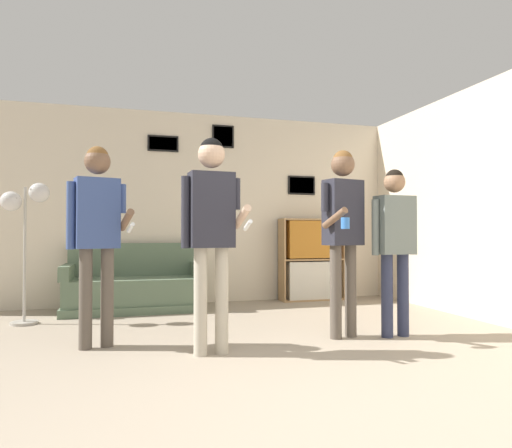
# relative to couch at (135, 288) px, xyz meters

# --- Properties ---
(ground_plane) EXTENTS (20.00, 20.00, 0.00)m
(ground_plane) POSITION_rel_couch_xyz_m (1.04, -3.94, -0.29)
(ground_plane) COLOR gray
(wall_back) EXTENTS (7.83, 0.08, 2.70)m
(wall_back) POSITION_rel_couch_xyz_m (1.04, 0.42, 1.07)
(wall_back) COLOR beige
(wall_back) RESTS_ON ground_plane
(wall_right) EXTENTS (0.06, 6.72, 2.70)m
(wall_right) POSITION_rel_couch_xyz_m (3.78, -1.77, 1.06)
(wall_right) COLOR beige
(wall_right) RESTS_ON ground_plane
(couch) EXTENTS (1.73, 0.80, 0.85)m
(couch) POSITION_rel_couch_xyz_m (0.00, 0.00, 0.00)
(couch) COLOR #5B7056
(couch) RESTS_ON ground_plane
(bookshelf) EXTENTS (0.96, 0.30, 1.20)m
(bookshelf) POSITION_rel_couch_xyz_m (2.54, 0.20, 0.31)
(bookshelf) COLOR #A87F51
(bookshelf) RESTS_ON ground_plane
(floor_lamp) EXTENTS (0.50, 0.28, 1.55)m
(floor_lamp) POSITION_rel_couch_xyz_m (-1.17, -0.61, 0.93)
(floor_lamp) COLOR #ADA89E
(floor_lamp) RESTS_ON ground_plane
(person_player_foreground_left) EXTENTS (0.56, 0.44, 1.75)m
(person_player_foreground_left) POSITION_rel_couch_xyz_m (-0.34, -1.91, 0.80)
(person_player_foreground_left) COLOR brown
(person_player_foreground_left) RESTS_ON ground_plane
(person_player_foreground_center) EXTENTS (0.52, 0.46, 1.78)m
(person_player_foreground_center) POSITION_rel_couch_xyz_m (0.58, -2.38, 0.82)
(person_player_foreground_center) COLOR #B7AD99
(person_player_foreground_center) RESTS_ON ground_plane
(person_watcher_holding_cup) EXTENTS (0.49, 0.51, 1.79)m
(person_watcher_holding_cup) POSITION_rel_couch_xyz_m (1.89, -2.13, 0.83)
(person_watcher_holding_cup) COLOR brown
(person_watcher_holding_cup) RESTS_ON ground_plane
(person_spectator_near_bookshelf) EXTENTS (0.50, 0.22, 1.61)m
(person_spectator_near_bookshelf) POSITION_rel_couch_xyz_m (2.39, -2.22, 0.69)
(person_spectator_near_bookshelf) COLOR #2D334C
(person_spectator_near_bookshelf) RESTS_ON ground_plane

